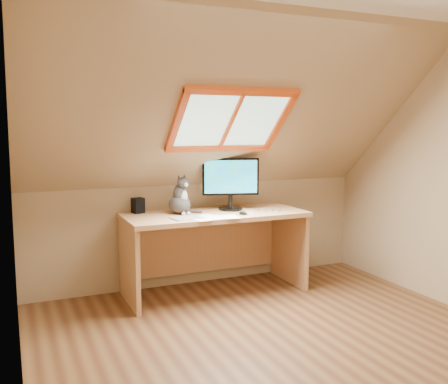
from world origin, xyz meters
TOP-DOWN VIEW (x-y plane):
  - ground at (0.00, 0.00)m, footprint 3.50×3.50m
  - room_shell at (0.00, -0.09)m, footprint 3.52×3.52m
  - desk at (-0.01, 1.45)m, footprint 1.69×0.74m
  - monitor at (0.18, 1.44)m, footprint 0.53×0.23m
  - cat at (-0.33, 1.45)m, footprint 0.27×0.29m
  - desk_speaker at (-0.68, 1.63)m, footprint 0.12×0.12m
  - graphics_tablet at (-0.35, 1.18)m, footprint 0.28×0.22m
  - mouse at (0.18, 1.16)m, footprint 0.09×0.11m
  - papers at (-0.12, 1.12)m, footprint 0.35×0.30m
  - cables at (0.42, 1.26)m, footprint 0.51×0.26m

SIDE VIEW (x-z plane):
  - ground at x=0.00m, z-range 0.00..0.00m
  - desk at x=-0.01m, z-range 0.15..0.93m
  - papers at x=-0.12m, z-range 0.77..0.78m
  - cables at x=0.42m, z-range 0.77..0.78m
  - graphics_tablet at x=-0.35m, z-range 0.77..0.78m
  - mouse at x=0.18m, z-range 0.77..0.80m
  - desk_speaker at x=-0.68m, z-range 0.77..0.91m
  - cat at x=-0.33m, z-range 0.72..1.09m
  - monitor at x=0.18m, z-range 0.81..1.31m
  - room_shell at x=0.00m, z-range 0.23..2.64m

